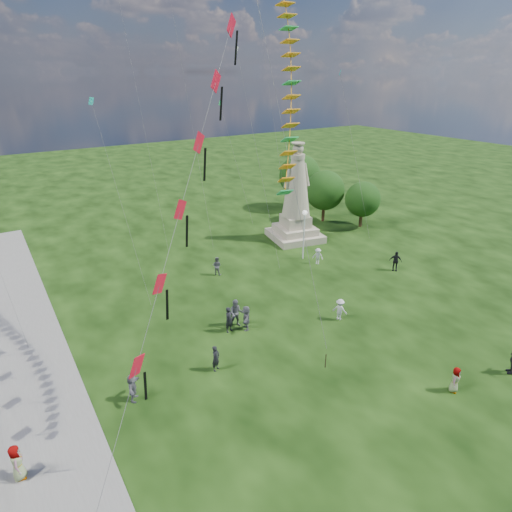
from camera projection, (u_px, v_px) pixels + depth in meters
waterfront at (6, 413)px, 21.33m from camera, size 200.00×200.00×1.51m
statue at (296, 204)px, 41.99m from camera, size 5.52×5.52×9.56m
lamppost at (304, 224)px, 37.49m from camera, size 0.42×0.42×4.56m
tree_row at (319, 185)px, 48.94m from camera, size 6.27×13.41×6.59m
person_0 at (216, 358)px, 24.00m from camera, size 0.69×0.61×1.58m
person_1 at (236, 313)px, 28.11m from camera, size 1.11×0.96×1.95m
person_2 at (340, 309)px, 28.97m from camera, size 0.93×1.11×1.53m
person_4 at (455, 380)px, 22.40m from camera, size 0.83×0.67×1.48m
person_5 at (133, 387)px, 21.78m from camera, size 1.24×1.58×1.57m
person_6 at (229, 320)px, 27.57m from camera, size 0.74×0.60×1.76m
person_7 at (217, 266)px, 35.45m from camera, size 0.84×0.89×1.57m
person_8 at (318, 256)px, 37.45m from camera, size 0.97×1.04×1.46m
person_9 at (395, 261)px, 36.15m from camera, size 1.08×1.09×1.73m
person_10 at (18, 464)px, 17.46m from camera, size 0.63×0.89×1.67m
person_11 at (246, 318)px, 27.85m from camera, size 1.33×1.70×1.68m
red_kite_train at (189, 186)px, 17.81m from camera, size 11.59×9.35×18.09m
small_kites at (199, 89)px, 36.05m from camera, size 32.79×17.56×25.69m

